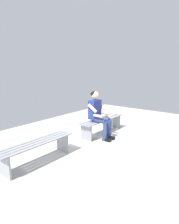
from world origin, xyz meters
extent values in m
cube|color=#B2B2AD|center=(1.11, 1.00, -0.02)|extent=(10.00, 7.00, 0.04)
cube|color=gray|center=(0.00, -0.15, 0.43)|extent=(1.67, 0.10, 0.02)
cube|color=gray|center=(0.00, -0.05, 0.43)|extent=(1.67, 0.10, 0.02)
cube|color=gray|center=(0.00, 0.05, 0.43)|extent=(1.67, 0.10, 0.02)
cube|color=gray|center=(0.00, 0.15, 0.43)|extent=(1.67, 0.10, 0.02)
cube|color=gray|center=(-0.71, 0.01, 0.21)|extent=(0.03, 0.34, 0.42)
cube|color=gray|center=(0.71, -0.01, 0.21)|extent=(0.03, 0.34, 0.42)
cube|color=gray|center=(2.23, -0.15, 0.43)|extent=(1.57, 0.10, 0.02)
cube|color=gray|center=(2.23, -0.05, 0.43)|extent=(1.57, 0.10, 0.02)
cube|color=gray|center=(2.23, 0.05, 0.43)|extent=(1.57, 0.10, 0.02)
cube|color=gray|center=(2.23, 0.15, 0.43)|extent=(1.57, 0.10, 0.02)
cube|color=gray|center=(1.56, 0.00, 0.21)|extent=(0.03, 0.34, 0.42)
cube|color=gray|center=(2.89, 0.00, 0.21)|extent=(0.03, 0.34, 0.42)
cube|color=navy|center=(0.34, -0.02, 0.76)|extent=(0.34, 0.20, 0.50)
sphere|color=beige|center=(0.34, -0.01, 1.14)|extent=(0.20, 0.20, 0.20)
ellipsoid|color=black|center=(0.34, -0.04, 1.17)|extent=(0.20, 0.19, 0.15)
cylinder|color=navy|center=(0.25, 0.18, 0.51)|extent=(0.13, 0.40, 0.13)
cylinder|color=navy|center=(0.43, 0.18, 0.51)|extent=(0.13, 0.40, 0.13)
cylinder|color=navy|center=(0.25, 0.38, 0.25)|extent=(0.11, 0.11, 0.51)
cube|color=black|center=(0.25, 0.44, 0.04)|extent=(0.10, 0.22, 0.07)
cylinder|color=navy|center=(0.43, 0.38, 0.25)|extent=(0.11, 0.11, 0.51)
cube|color=black|center=(0.43, 0.44, 0.04)|extent=(0.10, 0.22, 0.07)
cylinder|color=beige|center=(0.13, 0.06, 0.83)|extent=(0.08, 0.28, 0.23)
cylinder|color=beige|center=(0.16, 0.22, 0.65)|extent=(0.07, 0.26, 0.07)
cylinder|color=beige|center=(0.55, 0.06, 0.83)|extent=(0.08, 0.28, 0.23)
cylinder|color=beige|center=(0.51, 0.22, 0.65)|extent=(0.07, 0.26, 0.07)
sphere|color=gold|center=(-0.20, 0.01, 0.48)|extent=(0.08, 0.08, 0.08)
cube|color=white|center=(-0.63, -0.01, 0.45)|extent=(0.20, 0.15, 0.02)
cube|color=white|center=(-0.42, -0.01, 0.45)|extent=(0.20, 0.15, 0.02)
cube|color=red|center=(-0.52, -0.01, 0.44)|extent=(0.41, 0.16, 0.01)
camera|label=1|loc=(4.27, 2.91, 1.80)|focal=30.15mm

